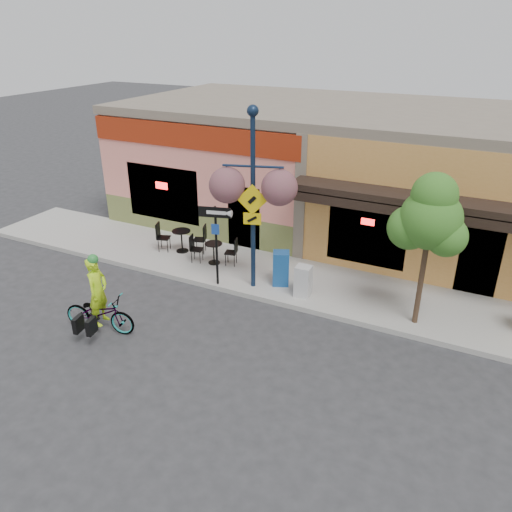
{
  "coord_description": "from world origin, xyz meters",
  "views": [
    {
      "loc": [
        4.38,
        -10.56,
        7.17
      ],
      "look_at": [
        -1.1,
        0.5,
        1.4
      ],
      "focal_mm": 35.0,
      "sensor_mm": 36.0,
      "label": 1
    }
  ],
  "objects": [
    {
      "name": "newspaper_box_grey",
      "position": [
        0.08,
        1.1,
        0.61
      ],
      "size": [
        0.44,
        0.4,
        0.92
      ],
      "primitive_type": null,
      "rotation": [
        0.0,
        0.0,
        0.03
      ],
      "color": "silver",
      "rests_on": "sidewalk"
    },
    {
      "name": "one_way_sign",
      "position": [
        -2.44,
        0.65,
        1.36
      ],
      "size": [
        0.95,
        0.44,
        2.43
      ],
      "primitive_type": null,
      "rotation": [
        0.0,
        0.0,
        0.26
      ],
      "color": "black",
      "rests_on": "sidewalk"
    },
    {
      "name": "sidewalk",
      "position": [
        0.0,
        2.0,
        0.07
      ],
      "size": [
        24.0,
        3.0,
        0.15
      ],
      "primitive_type": "cube",
      "color": "#9E9B93",
      "rests_on": "ground"
    },
    {
      "name": "building",
      "position": [
        0.0,
        7.5,
        2.25
      ],
      "size": [
        18.2,
        8.2,
        4.5
      ],
      "primitive_type": null,
      "color": "#EF8576",
      "rests_on": "ground"
    },
    {
      "name": "ground",
      "position": [
        0.0,
        0.0,
        0.0
      ],
      "size": [
        90.0,
        90.0,
        0.0
      ],
      "primitive_type": "plane",
      "color": "#2D2D30",
      "rests_on": "ground"
    },
    {
      "name": "newspaper_box_blue",
      "position": [
        -0.76,
        1.46,
        0.67
      ],
      "size": [
        0.59,
        0.56,
        1.04
      ],
      "primitive_type": null,
      "rotation": [
        0.0,
        0.0,
        0.4
      ],
      "color": "#17498A",
      "rests_on": "sidewalk"
    },
    {
      "name": "cafe_set_right",
      "position": [
        -3.26,
        1.82,
        0.6
      ],
      "size": [
        1.65,
        1.11,
        0.91
      ],
      "primitive_type": null,
      "rotation": [
        0.0,
        0.0,
        0.25
      ],
      "color": "black",
      "rests_on": "sidewalk"
    },
    {
      "name": "bicycle",
      "position": [
        -3.99,
        -2.61,
        0.5
      ],
      "size": [
        2.0,
        1.01,
        1.0
      ],
      "primitive_type": "imported",
      "rotation": [
        0.0,
        0.0,
        1.76
      ],
      "color": "maroon",
      "rests_on": "ground"
    },
    {
      "name": "street_tree",
      "position": [
        3.19,
        1.12,
        2.16
      ],
      "size": [
        1.88,
        1.88,
        4.01
      ],
      "primitive_type": null,
      "rotation": [
        0.0,
        0.0,
        0.23
      ],
      "color": "#3D7A26",
      "rests_on": "sidewalk"
    },
    {
      "name": "cyclist_rider",
      "position": [
        -3.94,
        -2.61,
        0.9
      ],
      "size": [
        0.55,
        0.72,
        1.8
      ],
      "primitive_type": "imported",
      "rotation": [
        0.0,
        0.0,
        1.76
      ],
      "color": "#BEF419",
      "rests_on": "ground"
    },
    {
      "name": "curb",
      "position": [
        0.0,
        0.55,
        0.07
      ],
      "size": [
        24.0,
        0.12,
        0.15
      ],
      "primitive_type": "cube",
      "color": "#A8A59E",
      "rests_on": "ground"
    },
    {
      "name": "cafe_set_left",
      "position": [
        -4.69,
        2.13,
        0.64
      ],
      "size": [
        1.83,
        1.32,
        0.99
      ],
      "primitive_type": null,
      "rotation": [
        0.0,
        0.0,
        0.34
      ],
      "color": "black",
      "rests_on": "sidewalk"
    },
    {
      "name": "lamp_post",
      "position": [
        -1.45,
        1.02,
        2.74
      ],
      "size": [
        1.78,
        1.12,
        5.18
      ],
      "primitive_type": null,
      "rotation": [
        0.0,
        0.0,
        0.3
      ],
      "color": "#13243E",
      "rests_on": "sidewalk"
    }
  ]
}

